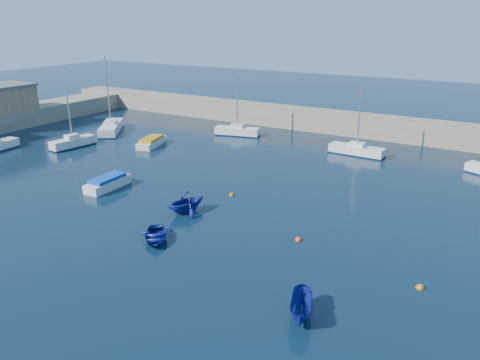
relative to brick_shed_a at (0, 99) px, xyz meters
The scene contains 15 objects.
ground 48.55m from the brick_shed_a, 29.74° to the right, with size 220.00×220.00×0.00m, color #0B1E30.
back_wall 47.50m from the brick_shed_a, 27.65° to the left, with size 96.00×4.50×2.60m, color gray.
brick_shed_a is the anchor object (origin of this frame).
sailboat_3 17.20m from the brick_shed_a, ahead, with size 2.23×5.68×7.46m.
sailboat_4 16.51m from the brick_shed_a, 21.54° to the left, with size 6.36×7.68×10.22m.
sailboat_5 33.79m from the brick_shed_a, 22.90° to the left, with size 6.15×2.99×7.90m.
sailboat_6 49.18m from the brick_shed_a, 14.14° to the left, with size 6.35×2.11×8.24m.
motorboat_1 32.94m from the brick_shed_a, 18.78° to the right, with size 1.75×4.68×1.14m.
motorboat_2 24.98m from the brick_shed_a, ahead, with size 3.06×5.36×1.04m.
dinghy_center 45.20m from the brick_shed_a, 21.72° to the right, with size 2.45×3.43×0.71m, color navy.
dinghy_left 42.35m from the brick_shed_a, 15.72° to the right, with size 3.00×3.47×1.83m, color navy.
dinghy_right 57.96m from the brick_shed_a, 19.98° to the right, with size 1.20×3.18×1.23m, color navy.
buoy_1 52.04m from the brick_shed_a, 12.77° to the right, with size 0.50×0.50×0.50m, color red.
buoy_2 60.96m from the brick_shed_a, 12.93° to the right, with size 0.49×0.49×0.49m, color #CE660A.
buoy_3 42.54m from the brick_shed_a, ahead, with size 0.48×0.48×0.48m, color #CE660A.
Camera 1 is at (20.17, -15.51, 15.11)m, focal length 35.00 mm.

